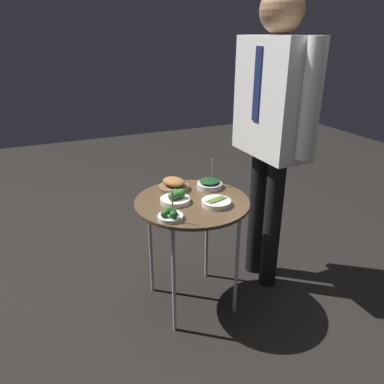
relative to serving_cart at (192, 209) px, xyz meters
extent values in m
plane|color=black|center=(0.00, 0.00, -0.61)|extent=(8.00, 8.00, 0.00)
cylinder|color=brown|center=(0.00, 0.00, 0.04)|extent=(0.62, 0.62, 0.02)
cylinder|color=#B7B7BC|center=(0.19, -0.19, -0.29)|extent=(0.02, 0.02, 0.64)
cylinder|color=#B7B7BC|center=(-0.19, -0.19, -0.29)|extent=(0.02, 0.02, 0.64)
cylinder|color=#B7B7BC|center=(0.19, 0.19, -0.29)|extent=(0.02, 0.02, 0.64)
cylinder|color=#B7B7BC|center=(-0.19, 0.19, -0.29)|extent=(0.02, 0.02, 0.64)
cylinder|color=silver|center=(0.10, 0.09, 0.07)|extent=(0.16, 0.16, 0.03)
ellipsoid|color=#7AA847|center=(0.12, 0.10, 0.08)|extent=(0.04, 0.13, 0.01)
ellipsoid|color=#7AA847|center=(0.11, 0.09, 0.08)|extent=(0.04, 0.13, 0.01)
ellipsoid|color=#7AA847|center=(0.10, 0.09, 0.08)|extent=(0.04, 0.13, 0.01)
ellipsoid|color=#7AA847|center=(0.09, 0.09, 0.08)|extent=(0.04, 0.13, 0.01)
cylinder|color=brown|center=(-0.18, -0.03, 0.06)|extent=(0.17, 0.17, 0.02)
ellipsoid|color=#93602D|center=(-0.18, -0.03, 0.10)|extent=(0.17, 0.15, 0.05)
cylinder|color=silver|center=(-0.12, 0.17, 0.07)|extent=(0.15, 0.15, 0.03)
ellipsoid|color=#143816|center=(-0.12, 0.17, 0.09)|extent=(0.12, 0.12, 0.02)
cylinder|color=#939399|center=(-0.15, 0.20, 0.14)|extent=(0.01, 0.01, 0.16)
cylinder|color=silver|center=(-0.02, -0.09, 0.06)|extent=(0.16, 0.16, 0.02)
sphere|color=#2D7028|center=(0.00, -0.09, 0.10)|extent=(0.05, 0.05, 0.05)
sphere|color=#2D7028|center=(-0.01, -0.06, 0.10)|extent=(0.05, 0.05, 0.05)
sphere|color=#2D7028|center=(-0.02, -0.08, 0.10)|extent=(0.05, 0.05, 0.05)
sphere|color=#2D7028|center=(-0.02, -0.09, 0.10)|extent=(0.05, 0.05, 0.05)
sphere|color=#2D7028|center=(0.00, -0.11, 0.10)|extent=(0.04, 0.04, 0.04)
cylinder|color=white|center=(0.15, -0.18, 0.06)|extent=(0.12, 0.12, 0.02)
sphere|color=#236023|center=(0.19, -0.18, 0.09)|extent=(0.04, 0.04, 0.04)
sphere|color=#236023|center=(0.15, -0.17, 0.09)|extent=(0.03, 0.03, 0.03)
sphere|color=#236023|center=(0.14, -0.18, 0.09)|extent=(0.04, 0.04, 0.04)
sphere|color=#236023|center=(0.16, -0.22, 0.09)|extent=(0.04, 0.04, 0.04)
cylinder|color=#939399|center=(0.19, -0.18, 0.14)|extent=(0.01, 0.01, 0.16)
cylinder|color=black|center=(-0.13, 0.51, -0.19)|extent=(0.11, 0.11, 0.85)
cylinder|color=black|center=(0.04, 0.51, -0.19)|extent=(0.11, 0.11, 0.85)
cube|color=silver|center=(-0.04, 0.51, 0.55)|extent=(0.48, 0.23, 0.63)
cube|color=navy|center=(-0.04, 0.40, 0.63)|extent=(0.06, 0.01, 0.38)
cylinder|color=silver|center=(-0.32, 0.51, 0.58)|extent=(0.08, 0.08, 0.58)
cylinder|color=silver|center=(0.23, 0.51, 0.58)|extent=(0.08, 0.08, 0.58)
sphere|color=#8C6647|center=(-0.04, 0.51, 0.98)|extent=(0.23, 0.23, 0.23)
camera|label=1|loc=(1.66, -0.75, 0.88)|focal=35.00mm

